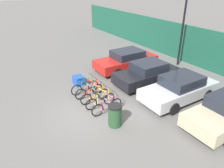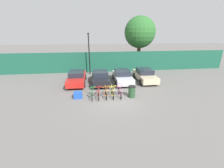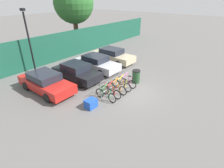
{
  "view_description": "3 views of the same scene",
  "coord_description": "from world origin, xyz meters",
  "px_view_note": "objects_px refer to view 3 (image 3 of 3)",
  "views": [
    {
      "loc": [
        8.26,
        -4.12,
        6.08
      ],
      "look_at": [
        -0.1,
        1.19,
        1.17
      ],
      "focal_mm": 35.0,
      "sensor_mm": 36.0,
      "label": 1
    },
    {
      "loc": [
        -1.69,
        -11.53,
        5.5
      ],
      "look_at": [
        -0.12,
        1.23,
        0.97
      ],
      "focal_mm": 24.0,
      "sensor_mm": 36.0,
      "label": 2
    },
    {
      "loc": [
        -9.44,
        -5.86,
        6.2
      ],
      "look_at": [
        -0.84,
        0.86,
        0.62
      ],
      "focal_mm": 28.0,
      "sensor_mm": 36.0,
      "label": 3
    }
  ],
  "objects_px": {
    "bicycle_green": "(106,95)",
    "car_beige": "(112,55)",
    "tree_behind_hoarding": "(74,3)",
    "bicycle_orange": "(117,88)",
    "car_black": "(76,72)",
    "car_silver": "(96,63)",
    "cargo_crate": "(91,103)",
    "bike_rack": "(115,86)",
    "bicycle_red": "(111,92)",
    "car_red": "(46,82)",
    "trash_bin": "(136,76)",
    "bicycle_pink": "(126,82)",
    "bicycle_yellow": "(121,85)",
    "lamp_post": "(29,39)"
  },
  "relations": [
    {
      "from": "bicycle_green",
      "to": "bicycle_red",
      "type": "bearing_deg",
      "value": 1.25
    },
    {
      "from": "car_beige",
      "to": "car_black",
      "type": "bearing_deg",
      "value": -175.76
    },
    {
      "from": "car_black",
      "to": "bicycle_green",
      "type": "bearing_deg",
      "value": -103.67
    },
    {
      "from": "bicycle_pink",
      "to": "cargo_crate",
      "type": "relative_size",
      "value": 2.44
    },
    {
      "from": "lamp_post",
      "to": "bicycle_red",
      "type": "bearing_deg",
      "value": -83.94
    },
    {
      "from": "lamp_post",
      "to": "trash_bin",
      "type": "relative_size",
      "value": 5.16
    },
    {
      "from": "car_black",
      "to": "car_silver",
      "type": "distance_m",
      "value": 2.48
    },
    {
      "from": "bicycle_red",
      "to": "car_silver",
      "type": "height_order",
      "value": "car_silver"
    },
    {
      "from": "car_black",
      "to": "car_red",
      "type": "bearing_deg",
      "value": 173.78
    },
    {
      "from": "bicycle_yellow",
      "to": "car_red",
      "type": "relative_size",
      "value": 0.38
    },
    {
      "from": "car_black",
      "to": "lamp_post",
      "type": "xyz_separation_m",
      "value": [
        -1.23,
        4.14,
        2.31
      ]
    },
    {
      "from": "car_silver",
      "to": "lamp_post",
      "type": "xyz_separation_m",
      "value": [
        -3.71,
        4.01,
        2.31
      ]
    },
    {
      "from": "bicycle_green",
      "to": "car_beige",
      "type": "distance_m",
      "value": 7.43
    },
    {
      "from": "bicycle_pink",
      "to": "tree_behind_hoarding",
      "type": "bearing_deg",
      "value": 68.65
    },
    {
      "from": "bicycle_green",
      "to": "tree_behind_hoarding",
      "type": "distance_m",
      "value": 13.9
    },
    {
      "from": "tree_behind_hoarding",
      "to": "bicycle_green",
      "type": "bearing_deg",
      "value": -123.91
    },
    {
      "from": "car_beige",
      "to": "tree_behind_hoarding",
      "type": "relative_size",
      "value": 0.6
    },
    {
      "from": "bicycle_yellow",
      "to": "car_black",
      "type": "xyz_separation_m",
      "value": [
        -0.86,
        3.83,
        0.31
      ]
    },
    {
      "from": "bicycle_orange",
      "to": "trash_bin",
      "type": "xyz_separation_m",
      "value": [
        2.26,
        -0.21,
        0.14
      ]
    },
    {
      "from": "bicycle_green",
      "to": "cargo_crate",
      "type": "height_order",
      "value": "bicycle_green"
    },
    {
      "from": "car_red",
      "to": "tree_behind_hoarding",
      "type": "height_order",
      "value": "tree_behind_hoarding"
    },
    {
      "from": "bicycle_green",
      "to": "trash_bin",
      "type": "relative_size",
      "value": 1.66
    },
    {
      "from": "bike_rack",
      "to": "trash_bin",
      "type": "distance_m",
      "value": 2.28
    },
    {
      "from": "trash_bin",
      "to": "lamp_post",
      "type": "bearing_deg",
      "value": 114.72
    },
    {
      "from": "bike_rack",
      "to": "cargo_crate",
      "type": "relative_size",
      "value": 4.26
    },
    {
      "from": "car_black",
      "to": "car_silver",
      "type": "height_order",
      "value": "same"
    },
    {
      "from": "car_red",
      "to": "bicycle_green",
      "type": "bearing_deg",
      "value": -67.83
    },
    {
      "from": "car_silver",
      "to": "tree_behind_hoarding",
      "type": "relative_size",
      "value": 0.57
    },
    {
      "from": "bicycle_green",
      "to": "cargo_crate",
      "type": "distance_m",
      "value": 1.24
    },
    {
      "from": "bicycle_orange",
      "to": "bicycle_red",
      "type": "bearing_deg",
      "value": -176.07
    },
    {
      "from": "car_red",
      "to": "cargo_crate",
      "type": "height_order",
      "value": "car_red"
    },
    {
      "from": "tree_behind_hoarding",
      "to": "bicycle_orange",
      "type": "bearing_deg",
      "value": -119.26
    },
    {
      "from": "car_black",
      "to": "bicycle_orange",
      "type": "bearing_deg",
      "value": -85.93
    },
    {
      "from": "bicycle_green",
      "to": "bicycle_pink",
      "type": "xyz_separation_m",
      "value": [
        2.43,
        0.0,
        0.0
      ]
    },
    {
      "from": "cargo_crate",
      "to": "tree_behind_hoarding",
      "type": "bearing_deg",
      "value": 51.41
    },
    {
      "from": "car_red",
      "to": "car_beige",
      "type": "distance_m",
      "value": 7.78
    },
    {
      "from": "cargo_crate",
      "to": "bicycle_orange",
      "type": "bearing_deg",
      "value": -3.87
    },
    {
      "from": "trash_bin",
      "to": "cargo_crate",
      "type": "bearing_deg",
      "value": 175.48
    },
    {
      "from": "bicycle_red",
      "to": "cargo_crate",
      "type": "height_order",
      "value": "bicycle_red"
    },
    {
      "from": "bicycle_orange",
      "to": "bicycle_pink",
      "type": "xyz_separation_m",
      "value": [
        1.23,
        0.0,
        0.0
      ]
    },
    {
      "from": "bicycle_red",
      "to": "cargo_crate",
      "type": "distance_m",
      "value": 1.78
    },
    {
      "from": "bicycle_orange",
      "to": "bicycle_pink",
      "type": "relative_size",
      "value": 1.0
    },
    {
      "from": "bicycle_red",
      "to": "bicycle_yellow",
      "type": "xyz_separation_m",
      "value": [
        1.25,
        0.0,
        0.0
      ]
    },
    {
      "from": "car_black",
      "to": "trash_bin",
      "type": "height_order",
      "value": "car_black"
    },
    {
      "from": "car_black",
      "to": "tree_behind_hoarding",
      "type": "height_order",
      "value": "tree_behind_hoarding"
    },
    {
      "from": "bicycle_red",
      "to": "car_beige",
      "type": "distance_m",
      "value": 6.98
    },
    {
      "from": "car_silver",
      "to": "bike_rack",
      "type": "bearing_deg",
      "value": -119.87
    },
    {
      "from": "car_silver",
      "to": "tree_behind_hoarding",
      "type": "distance_m",
      "value": 9.09
    },
    {
      "from": "trash_bin",
      "to": "tree_behind_hoarding",
      "type": "bearing_deg",
      "value": 71.03
    },
    {
      "from": "trash_bin",
      "to": "cargo_crate",
      "type": "height_order",
      "value": "trash_bin"
    }
  ]
}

